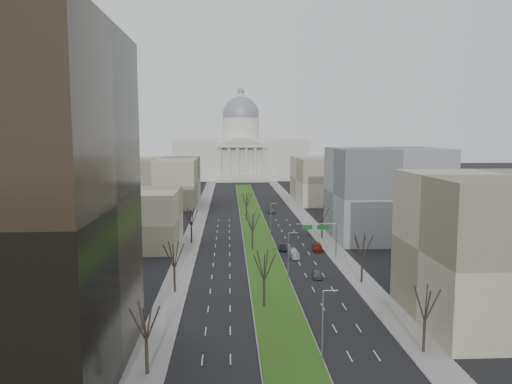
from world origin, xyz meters
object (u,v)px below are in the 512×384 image
object	(u,v)px
car_red	(318,247)
box_van	(294,253)
car_black	(283,247)
car_grey_near	(317,274)
car_grey_far	(271,211)

from	to	relation	value
car_red	box_van	world-z (taller)	box_van
car_black	car_red	size ratio (longest dim) A/B	0.79
car_grey_near	car_red	world-z (taller)	car_red
car_grey_near	car_grey_far	size ratio (longest dim) A/B	0.82
car_red	car_grey_far	bearing A→B (deg)	103.35
box_van	car_red	bearing A→B (deg)	40.18
car_grey_near	car_black	xyz separation A→B (m)	(-4.26, 22.94, 0.01)
car_grey_near	car_grey_far	distance (m)	79.23
car_black	car_grey_near	bearing A→B (deg)	-78.50
box_van	car_grey_far	bearing A→B (deg)	87.29
car_grey_far	car_grey_near	bearing A→B (deg)	-90.33
car_grey_far	box_van	xyz separation A→B (m)	(-0.09, -62.94, 0.19)
car_grey_near	car_black	bearing A→B (deg)	108.79
car_red	box_van	bearing A→B (deg)	-130.27
car_black	car_red	world-z (taller)	car_red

